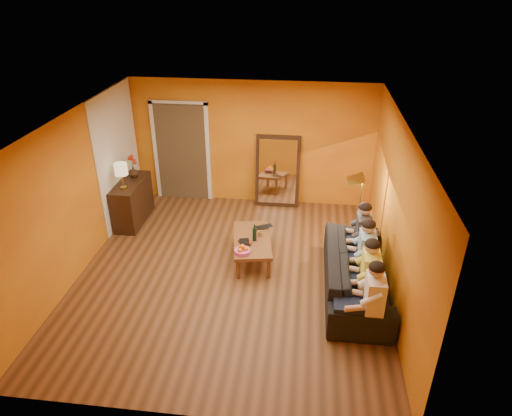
# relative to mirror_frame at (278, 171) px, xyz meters

# --- Properties ---
(room_shell) EXTENTS (5.00, 5.50, 2.60)m
(room_shell) POSITION_rel_mirror_frame_xyz_m (-0.55, -2.26, 0.54)
(room_shell) COLOR brown
(room_shell) RESTS_ON ground
(white_accent) EXTENTS (0.02, 1.90, 2.58)m
(white_accent) POSITION_rel_mirror_frame_xyz_m (-3.04, -0.88, 0.54)
(white_accent) COLOR white
(white_accent) RESTS_ON wall_left
(doorway_recess) EXTENTS (1.06, 0.30, 2.10)m
(doorway_recess) POSITION_rel_mirror_frame_xyz_m (-2.05, 0.20, 0.29)
(doorway_recess) COLOR #3F2D19
(doorway_recess) RESTS_ON floor
(door_jamb_left) EXTENTS (0.08, 0.06, 2.20)m
(door_jamb_left) POSITION_rel_mirror_frame_xyz_m (-2.62, 0.08, 0.29)
(door_jamb_left) COLOR white
(door_jamb_left) RESTS_ON wall_back
(door_jamb_right) EXTENTS (0.08, 0.06, 2.20)m
(door_jamb_right) POSITION_rel_mirror_frame_xyz_m (-1.48, 0.08, 0.29)
(door_jamb_right) COLOR white
(door_jamb_right) RESTS_ON wall_back
(door_header) EXTENTS (1.22, 0.06, 0.08)m
(door_header) POSITION_rel_mirror_frame_xyz_m (-2.05, 0.08, 1.36)
(door_header) COLOR white
(door_header) RESTS_ON wall_back
(mirror_frame) EXTENTS (0.92, 0.27, 1.51)m
(mirror_frame) POSITION_rel_mirror_frame_xyz_m (0.00, 0.00, 0.00)
(mirror_frame) COLOR #331A11
(mirror_frame) RESTS_ON floor
(mirror_glass) EXTENTS (0.78, 0.21, 1.35)m
(mirror_glass) POSITION_rel_mirror_frame_xyz_m (0.00, -0.04, 0.00)
(mirror_glass) COLOR white
(mirror_glass) RESTS_ON mirror_frame
(sideboard) EXTENTS (0.44, 1.18, 0.85)m
(sideboard) POSITION_rel_mirror_frame_xyz_m (-2.79, -1.08, -0.34)
(sideboard) COLOR #331A11
(sideboard) RESTS_ON floor
(table_lamp) EXTENTS (0.24, 0.24, 0.51)m
(table_lamp) POSITION_rel_mirror_frame_xyz_m (-2.79, -1.38, 0.34)
(table_lamp) COLOR beige
(table_lamp) RESTS_ON sideboard
(sofa) EXTENTS (2.39, 0.93, 0.70)m
(sofa) POSITION_rel_mirror_frame_xyz_m (1.45, -2.83, -0.41)
(sofa) COLOR black
(sofa) RESTS_ON floor
(coffee_table) EXTENTS (0.82, 1.31, 0.42)m
(coffee_table) POSITION_rel_mirror_frame_xyz_m (-0.26, -2.17, -0.55)
(coffee_table) COLOR brown
(coffee_table) RESTS_ON floor
(floor_lamp) EXTENTS (0.32, 0.26, 1.44)m
(floor_lamp) POSITION_rel_mirror_frame_xyz_m (1.55, -1.63, -0.04)
(floor_lamp) COLOR #B39734
(floor_lamp) RESTS_ON floor
(dog) EXTENTS (0.47, 0.65, 0.71)m
(dog) POSITION_rel_mirror_frame_xyz_m (1.55, -3.61, -0.41)
(dog) COLOR #9B6B46
(dog) RESTS_ON floor
(person_far_left) EXTENTS (0.70, 0.44, 1.22)m
(person_far_left) POSITION_rel_mirror_frame_xyz_m (1.58, -3.83, -0.15)
(person_far_left) COLOR silver
(person_far_left) RESTS_ON sofa
(person_mid_left) EXTENTS (0.70, 0.44, 1.22)m
(person_mid_left) POSITION_rel_mirror_frame_xyz_m (1.58, -3.28, -0.15)
(person_mid_left) COLOR #D4D246
(person_mid_left) RESTS_ON sofa
(person_mid_right) EXTENTS (0.70, 0.44, 1.22)m
(person_mid_right) POSITION_rel_mirror_frame_xyz_m (1.58, -2.73, -0.15)
(person_mid_right) COLOR #87AFD1
(person_mid_right) RESTS_ON sofa
(person_far_right) EXTENTS (0.70, 0.44, 1.22)m
(person_far_right) POSITION_rel_mirror_frame_xyz_m (1.58, -2.18, -0.15)
(person_far_right) COLOR #2E2D32
(person_far_right) RESTS_ON sofa
(fruit_bowl) EXTENTS (0.26, 0.26, 0.16)m
(fruit_bowl) POSITION_rel_mirror_frame_xyz_m (-0.36, -2.62, -0.26)
(fruit_bowl) COLOR #DB4D9B
(fruit_bowl) RESTS_ON coffee_table
(wine_bottle) EXTENTS (0.07, 0.07, 0.31)m
(wine_bottle) POSITION_rel_mirror_frame_xyz_m (-0.21, -2.22, -0.18)
(wine_bottle) COLOR black
(wine_bottle) RESTS_ON coffee_table
(tumbler) EXTENTS (0.11, 0.11, 0.09)m
(tumbler) POSITION_rel_mirror_frame_xyz_m (-0.14, -2.05, -0.30)
(tumbler) COLOR #B27F3F
(tumbler) RESTS_ON coffee_table
(laptop) EXTENTS (0.39, 0.34, 0.03)m
(laptop) POSITION_rel_mirror_frame_xyz_m (-0.08, -1.82, -0.33)
(laptop) COLOR black
(laptop) RESTS_ON coffee_table
(book_lower) EXTENTS (0.24, 0.27, 0.02)m
(book_lower) POSITION_rel_mirror_frame_xyz_m (-0.44, -2.37, -0.33)
(book_lower) COLOR #331A11
(book_lower) RESTS_ON coffee_table
(book_mid) EXTENTS (0.23, 0.27, 0.02)m
(book_mid) POSITION_rel_mirror_frame_xyz_m (-0.43, -2.36, -0.31)
(book_mid) COLOR #A92913
(book_mid) RESTS_ON book_lower
(book_upper) EXTENTS (0.20, 0.24, 0.02)m
(book_upper) POSITION_rel_mirror_frame_xyz_m (-0.44, -2.38, -0.29)
(book_upper) COLOR black
(book_upper) RESTS_ON book_mid
(vase) EXTENTS (0.20, 0.20, 0.21)m
(vase) POSITION_rel_mirror_frame_xyz_m (-2.79, -0.83, 0.19)
(vase) COLOR #331A11
(vase) RESTS_ON sideboard
(flowers) EXTENTS (0.17, 0.17, 0.48)m
(flowers) POSITION_rel_mirror_frame_xyz_m (-2.79, -0.83, 0.45)
(flowers) COLOR #A92913
(flowers) RESTS_ON vase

